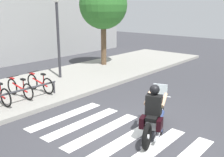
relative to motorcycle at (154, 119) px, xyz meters
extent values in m
plane|color=#38383D|center=(-0.34, 0.40, -0.46)|extent=(48.00, 48.00, 0.00)
cube|color=gray|center=(-0.34, 5.89, -0.39)|extent=(24.00, 4.40, 0.15)
cube|color=white|center=(-0.74, -0.40, -0.46)|extent=(2.80, 0.40, 0.01)
cube|color=white|center=(-0.74, 0.40, -0.46)|extent=(2.80, 0.40, 0.01)
cube|color=white|center=(-0.74, 1.20, -0.46)|extent=(2.80, 0.40, 0.01)
cube|color=white|center=(-0.74, 2.00, -0.46)|extent=(2.80, 0.40, 0.01)
cube|color=white|center=(-0.74, 2.80, -0.46)|extent=(2.80, 0.40, 0.01)
torus|color=black|center=(0.73, 0.26, -0.14)|extent=(0.66, 0.33, 0.66)
cylinder|color=silver|center=(0.73, 0.26, -0.14)|extent=(0.15, 0.13, 0.12)
torus|color=black|center=(-0.76, -0.26, -0.14)|extent=(0.66, 0.33, 0.66)
cylinder|color=silver|center=(-0.76, -0.26, -0.14)|extent=(0.15, 0.13, 0.12)
cube|color=silver|center=(-0.01, 0.00, 0.00)|extent=(0.91, 0.55, 0.28)
ellipsoid|color=black|center=(0.19, 0.07, 0.22)|extent=(0.58, 0.44, 0.22)
cube|color=black|center=(-0.22, -0.07, 0.15)|extent=(0.62, 0.45, 0.10)
cube|color=black|center=(-0.45, 0.08, 0.04)|extent=(0.34, 0.22, 0.28)
cube|color=black|center=(-0.31, -0.34, 0.04)|extent=(0.34, 0.22, 0.28)
cylinder|color=silver|center=(0.59, 0.21, 0.44)|extent=(0.24, 0.59, 0.03)
sphere|color=white|center=(0.78, 0.28, 0.24)|extent=(0.18, 0.18, 0.18)
cube|color=silver|center=(0.62, 0.22, 0.62)|extent=(0.17, 0.39, 0.32)
cylinder|color=silver|center=(-0.20, -0.26, -0.27)|extent=(0.76, 0.34, 0.08)
cube|color=black|center=(-0.15, -0.05, 0.45)|extent=(0.38, 0.46, 0.52)
sphere|color=black|center=(-0.12, -0.04, 0.85)|extent=(0.26, 0.26, 0.26)
cylinder|color=tan|center=(-0.01, 0.23, 0.53)|extent=(0.52, 0.26, 0.26)
cylinder|color=tan|center=(0.14, -0.18, 0.53)|extent=(0.52, 0.26, 0.26)
cylinder|color=navy|center=(-0.06, 0.15, 0.09)|extent=(0.46, 0.28, 0.24)
cylinder|color=navy|center=(0.05, 0.19, -0.23)|extent=(0.11, 0.11, 0.48)
cube|color=black|center=(0.09, 0.20, -0.42)|extent=(0.26, 0.17, 0.08)
cylinder|color=navy|center=(0.04, -0.15, 0.09)|extent=(0.46, 0.28, 0.24)
cylinder|color=navy|center=(0.16, -0.11, -0.23)|extent=(0.11, 0.11, 0.48)
cube|color=black|center=(0.19, -0.10, -0.42)|extent=(0.26, 0.17, 0.08)
torus|color=black|center=(-1.75, 4.57, 0.01)|extent=(0.08, 0.65, 0.65)
cylinder|color=red|center=(-1.76, 4.84, 0.24)|extent=(0.04, 0.04, 0.40)
cube|color=black|center=(-1.76, 4.84, 0.44)|extent=(0.11, 0.20, 0.06)
torus|color=black|center=(-0.94, 5.61, 0.00)|extent=(0.08, 0.62, 0.62)
torus|color=black|center=(-0.90, 4.62, 0.00)|extent=(0.08, 0.62, 0.62)
cylinder|color=red|center=(-0.92, 5.12, 0.06)|extent=(0.10, 0.88, 0.24)
cylinder|color=red|center=(-0.91, 4.87, 0.22)|extent=(0.04, 0.04, 0.38)
cube|color=black|center=(-0.91, 4.87, 0.41)|extent=(0.11, 0.20, 0.06)
cylinder|color=black|center=(-0.94, 5.51, 0.41)|extent=(0.48, 0.05, 0.03)
cube|color=red|center=(-0.94, 5.61, 0.33)|extent=(0.09, 0.28, 0.04)
torus|color=black|center=(-0.08, 5.60, 0.01)|extent=(0.08, 0.63, 0.63)
torus|color=black|center=(-0.04, 4.63, 0.01)|extent=(0.08, 0.63, 0.63)
cylinder|color=red|center=(-0.06, 5.12, 0.07)|extent=(0.10, 0.87, 0.24)
cylinder|color=red|center=(-0.05, 4.87, 0.23)|extent=(0.04, 0.04, 0.39)
cube|color=black|center=(-0.05, 4.87, 0.43)|extent=(0.11, 0.20, 0.06)
cylinder|color=black|center=(-0.08, 5.50, 0.43)|extent=(0.48, 0.05, 0.03)
cube|color=red|center=(-0.08, 5.60, 0.35)|extent=(0.09, 0.28, 0.04)
cylinder|color=#333338|center=(-1.78, 4.57, 0.14)|extent=(4.03, 0.07, 0.07)
cylinder|color=#333338|center=(0.19, 4.57, -0.09)|extent=(0.06, 0.06, 0.45)
cylinder|color=#2D2D33|center=(1.85, 6.29, 1.31)|extent=(0.12, 0.12, 3.55)
cylinder|color=brown|center=(5.33, 6.69, 0.80)|extent=(0.30, 0.30, 2.54)
sphere|color=#2D6B28|center=(5.33, 6.69, 2.99)|extent=(2.63, 2.63, 2.63)
camera|label=1|loc=(-5.70, -3.39, 2.88)|focal=42.43mm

